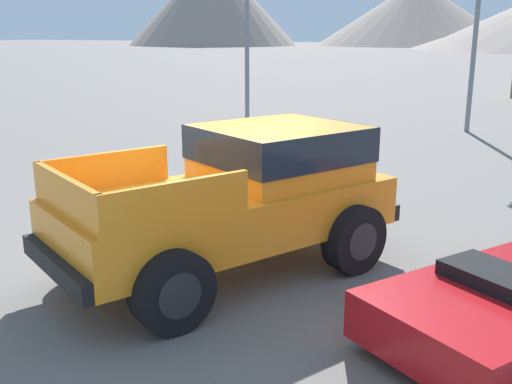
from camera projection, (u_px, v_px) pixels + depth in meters
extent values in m
plane|color=slate|center=(213.00, 258.00, 8.95)|extent=(320.00, 320.00, 0.00)
cube|color=orange|center=(226.00, 212.00, 8.19)|extent=(4.01, 5.03, 0.68)
cube|color=orange|center=(279.00, 152.00, 8.54)|extent=(2.62, 2.68, 0.76)
cube|color=#1E2833|center=(279.00, 143.00, 8.50)|extent=(2.67, 2.74, 0.48)
cube|color=orange|center=(105.00, 170.00, 8.04)|extent=(0.97, 1.66, 0.48)
cube|color=orange|center=(177.00, 203.00, 6.54)|extent=(0.97, 1.66, 0.48)
cube|color=orange|center=(66.00, 197.00, 6.77)|extent=(1.74, 1.01, 0.48)
cube|color=black|center=(348.00, 199.00, 9.62)|extent=(1.81, 1.10, 0.24)
cube|color=black|center=(56.00, 266.00, 6.88)|extent=(1.81, 1.10, 0.24)
cylinder|color=black|center=(263.00, 205.00, 9.93)|extent=(0.76, 1.01, 0.97)
cylinder|color=#232326|center=(263.00, 205.00, 9.93)|extent=(0.56, 0.64, 0.53)
cylinder|color=black|center=(354.00, 239.00, 8.32)|extent=(0.76, 1.01, 0.97)
cylinder|color=#232326|center=(354.00, 239.00, 8.32)|extent=(0.56, 0.64, 0.53)
cylinder|color=black|center=(98.00, 240.00, 8.27)|extent=(0.76, 1.01, 0.97)
cylinder|color=#232326|center=(98.00, 240.00, 8.27)|extent=(0.56, 0.64, 0.53)
cylinder|color=black|center=(173.00, 291.00, 6.66)|extent=(0.76, 1.01, 0.97)
cylinder|color=#232326|center=(173.00, 291.00, 6.66)|extent=(0.56, 0.64, 0.53)
cube|color=black|center=(510.00, 282.00, 6.21)|extent=(1.54, 1.31, 0.16)
cylinder|color=black|center=(404.00, 306.00, 6.71)|extent=(0.52, 0.62, 0.60)
cylinder|color=#9E9EA3|center=(404.00, 306.00, 6.71)|extent=(0.38, 0.40, 0.33)
cylinder|color=slate|center=(475.00, 44.00, 19.36)|extent=(0.16, 0.16, 5.70)
cylinder|color=slate|center=(247.00, 11.00, 18.15)|extent=(0.14, 0.14, 7.71)
cone|color=gray|center=(416.00, 13.00, 132.42)|extent=(43.97, 43.97, 13.84)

